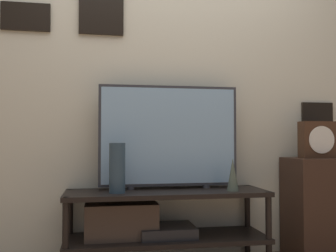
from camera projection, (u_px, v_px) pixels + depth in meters
The scene contains 7 objects.
wall_back at pixel (160, 71), 2.88m from camera, with size 6.40×0.08×2.70m.
media_console at pixel (151, 220), 2.57m from camera, with size 1.33×0.42×0.51m.
television at pixel (169, 136), 2.70m from camera, with size 0.96×0.05×0.71m.
vase_tall_ceramic at pixel (117, 168), 2.49m from camera, with size 0.10×0.10×0.32m.
vase_slim_bronze at pixel (233, 175), 2.58m from camera, with size 0.08×0.08×0.21m.
side_table at pixel (313, 208), 2.81m from camera, with size 0.34×0.35×0.71m.
mantel_clock at pixel (318, 140), 2.82m from camera, with size 0.26×0.11×0.26m.
Camera 1 is at (-0.45, -2.32, 0.84)m, focal length 42.00 mm.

